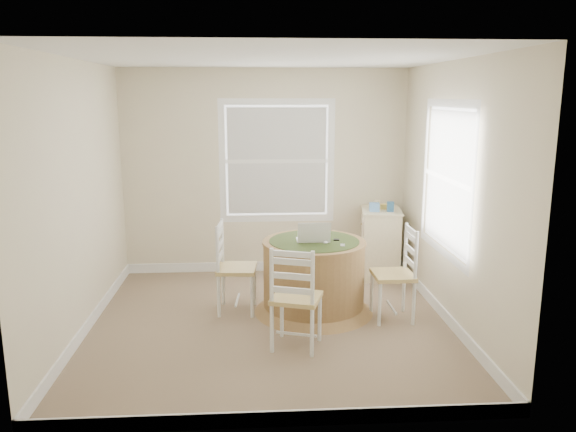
{
  "coord_description": "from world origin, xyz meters",
  "views": [
    {
      "loc": [
        -0.16,
        -5.31,
        2.26
      ],
      "look_at": [
        0.21,
        0.45,
        1.02
      ],
      "focal_mm": 35.0,
      "sensor_mm": 36.0,
      "label": 1
    }
  ],
  "objects": [
    {
      "name": "box_blue",
      "position": [
        1.53,
        1.33,
        0.93
      ],
      "size": [
        0.09,
        0.09,
        0.12
      ],
      "primitive_type": "cube",
      "rotation": [
        0.0,
        0.0,
        -0.13
      ],
      "color": "#2D5D87",
      "rests_on": "corner_chest"
    },
    {
      "name": "chair_left",
      "position": [
        -0.34,
        0.4,
        0.47
      ],
      "size": [
        0.43,
        0.45,
        0.95
      ],
      "primitive_type": null,
      "rotation": [
        0.0,
        0.0,
        1.49
      ],
      "color": "white",
      "rests_on": "ground"
    },
    {
      "name": "keys",
      "position": [
        0.71,
        0.33,
        0.78
      ],
      "size": [
        0.07,
        0.06,
        0.02
      ],
      "primitive_type": "cube",
      "rotation": [
        0.0,
        0.0,
        -0.17
      ],
      "color": "black",
      "rests_on": "round_table"
    },
    {
      "name": "laptop",
      "position": [
        0.46,
        0.32,
        0.81
      ],
      "size": [
        0.34,
        0.3,
        0.24
      ],
      "rotation": [
        0.0,
        0.0,
        3.13
      ],
      "color": "white",
      "rests_on": "round_table"
    },
    {
      "name": "box_yellow",
      "position": [
        1.52,
        1.51,
        0.9
      ],
      "size": [
        0.16,
        0.12,
        0.06
      ],
      "primitive_type": "cube",
      "rotation": [
        0.0,
        0.0,
        -0.13
      ],
      "color": "gold",
      "rests_on": "corner_chest"
    },
    {
      "name": "round_table",
      "position": [
        0.47,
        0.34,
        0.42
      ],
      "size": [
        1.26,
        1.26,
        0.78
      ],
      "rotation": [
        0.0,
        0.0,
        -0.17
      ],
      "color": "olive",
      "rests_on": "ground"
    },
    {
      "name": "chair_right",
      "position": [
        1.26,
        0.08,
        0.47
      ],
      "size": [
        0.4,
        0.42,
        0.95
      ],
      "primitive_type": null,
      "rotation": [
        0.0,
        0.0,
        -1.56
      ],
      "color": "white",
      "rests_on": "ground"
    },
    {
      "name": "chair_near",
      "position": [
        0.22,
        -0.52,
        0.47
      ],
      "size": [
        0.52,
        0.51,
        0.95
      ],
      "primitive_type": null,
      "rotation": [
        0.0,
        0.0,
        2.83
      ],
      "color": "white",
      "rests_on": "ground"
    },
    {
      "name": "phone",
      "position": [
        0.74,
        0.13,
        0.78
      ],
      "size": [
        0.06,
        0.1,
        0.02
      ],
      "primitive_type": "cube",
      "rotation": [
        0.0,
        0.0,
        -0.17
      ],
      "color": "#B7BABF",
      "rests_on": "round_table"
    },
    {
      "name": "corner_chest",
      "position": [
        1.44,
        1.48,
        0.44
      ],
      "size": [
        0.58,
        0.71,
        0.87
      ],
      "rotation": [
        0.0,
        0.0,
        -0.13
      ],
      "color": "beige",
      "rests_on": "ground"
    },
    {
      "name": "cup_cream",
      "position": [
        1.41,
        1.63,
        0.91
      ],
      "size": [
        0.07,
        0.07,
        0.09
      ],
      "primitive_type": "cylinder",
      "color": "beige",
      "rests_on": "corner_chest"
    },
    {
      "name": "room",
      "position": [
        0.17,
        0.16,
        1.3
      ],
      "size": [
        3.64,
        3.64,
        2.64
      ],
      "color": "#90795B",
      "rests_on": "ground"
    },
    {
      "name": "mouse",
      "position": [
        0.58,
        0.25,
        0.79
      ],
      "size": [
        0.08,
        0.11,
        0.03
      ],
      "primitive_type": "ellipsoid",
      "rotation": [
        0.0,
        0.0,
        -0.17
      ],
      "color": "white",
      "rests_on": "round_table"
    },
    {
      "name": "tissue_box",
      "position": [
        1.32,
        1.36,
        0.92
      ],
      "size": [
        0.13,
        0.13,
        0.1
      ],
      "primitive_type": "cube",
      "rotation": [
        0.0,
        0.0,
        -0.13
      ],
      "color": "#5F96D9",
      "rests_on": "corner_chest"
    }
  ]
}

